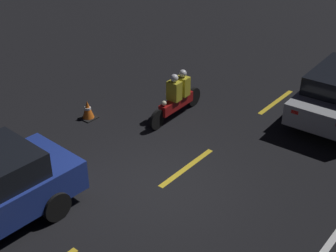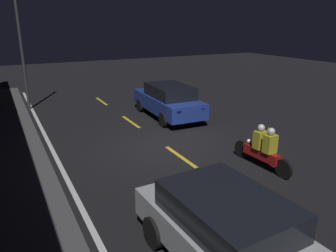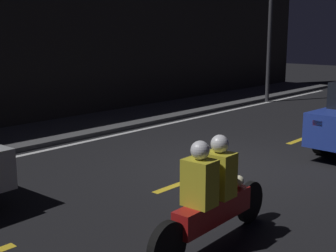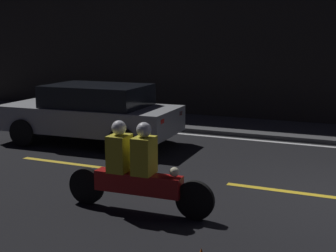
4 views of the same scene
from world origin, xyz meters
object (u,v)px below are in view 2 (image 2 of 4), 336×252
sedan_blue (168,100)px  motorcycle (263,148)px  traffic_cone_near (268,134)px  hatchback_silver (231,234)px  street_lamp (21,45)px

sedan_blue → motorcycle: (-6.34, 0.08, -0.18)m
motorcycle → sedan_blue: bearing=-3.0°
motorcycle → traffic_cone_near: (1.72, -1.89, -0.36)m
sedan_blue → traffic_cone_near: 4.99m
hatchback_silver → traffic_cone_near: bearing=128.6°
sedan_blue → motorcycle: size_ratio=1.96×
traffic_cone_near → street_lamp: (9.22, 7.47, 2.97)m
sedan_blue → street_lamp: (4.60, 5.66, 2.42)m
hatchback_silver → sedan_blue: 10.07m
hatchback_silver → motorcycle: size_ratio=1.86×
hatchback_silver → motorcycle: 4.72m
street_lamp → motorcycle: bearing=-153.0°
motorcycle → traffic_cone_near: motorcycle is taller
motorcycle → street_lamp: 12.55m
street_lamp → traffic_cone_near: bearing=-141.0°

